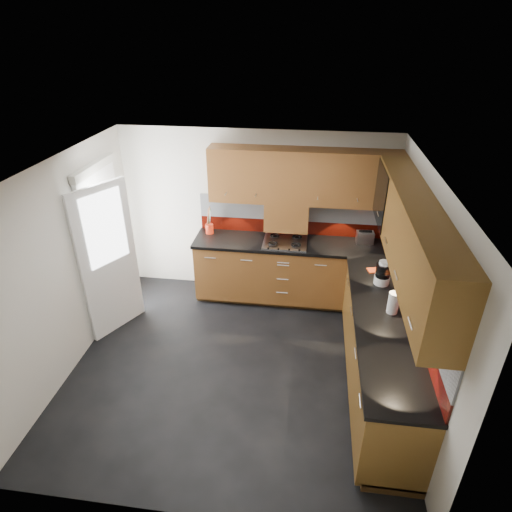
# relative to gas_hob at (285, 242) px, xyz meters

# --- Properties ---
(room) EXTENTS (4.00, 3.80, 2.64)m
(room) POSITION_rel_gas_hob_xyz_m (-0.45, -1.47, 0.54)
(room) COLOR black
(base_cabinets) EXTENTS (2.70, 3.20, 0.95)m
(base_cabinets) POSITION_rel_gas_hob_xyz_m (0.62, -0.75, -0.52)
(base_cabinets) COLOR brown
(base_cabinets) RESTS_ON room
(countertop) EXTENTS (2.72, 3.22, 0.04)m
(countertop) POSITION_rel_gas_hob_xyz_m (0.60, -0.77, -0.04)
(countertop) COLOR black
(countertop) RESTS_ON base_cabinets
(backsplash) EXTENTS (2.70, 3.20, 0.54)m
(backsplash) POSITION_rel_gas_hob_xyz_m (0.83, -0.54, 0.25)
(backsplash) COLOR #671209
(backsplash) RESTS_ON countertop
(upper_cabinets) EXTENTS (2.50, 3.20, 0.72)m
(upper_cabinets) POSITION_rel_gas_hob_xyz_m (0.78, -0.69, 0.88)
(upper_cabinets) COLOR brown
(upper_cabinets) RESTS_ON room
(extractor_hood) EXTENTS (0.60, 0.33, 0.40)m
(extractor_hood) POSITION_rel_gas_hob_xyz_m (0.00, 0.17, 0.32)
(extractor_hood) COLOR brown
(extractor_hood) RESTS_ON room
(glass_cabinet) EXTENTS (0.32, 0.80, 0.66)m
(glass_cabinet) POSITION_rel_gas_hob_xyz_m (1.26, -0.40, 0.91)
(glass_cabinet) COLOR black
(glass_cabinet) RESTS_ON room
(back_door) EXTENTS (0.42, 1.19, 2.04)m
(back_door) POSITION_rel_gas_hob_xyz_m (-2.23, -0.72, 0.08)
(back_door) COLOR white
(back_door) RESTS_ON room
(gas_hob) EXTENTS (0.60, 0.53, 0.05)m
(gas_hob) POSITION_rel_gas_hob_xyz_m (0.00, 0.00, 0.00)
(gas_hob) COLOR silver
(gas_hob) RESTS_ON countertop
(utensil_pot) EXTENTS (0.11, 0.11, 0.40)m
(utensil_pot) POSITION_rel_gas_hob_xyz_m (-1.10, 0.16, 0.08)
(utensil_pot) COLOR red
(utensil_pot) RESTS_ON countertop
(toaster) EXTENTS (0.24, 0.15, 0.17)m
(toaster) POSITION_rel_gas_hob_xyz_m (1.08, 0.16, 0.07)
(toaster) COLOR silver
(toaster) RESTS_ON countertop
(food_processor) EXTENTS (0.18, 0.18, 0.29)m
(food_processor) POSITION_rel_gas_hob_xyz_m (1.19, -0.90, 0.12)
(food_processor) COLOR white
(food_processor) RESTS_ON countertop
(paper_towel) EXTENTS (0.14, 0.14, 0.24)m
(paper_towel) POSITION_rel_gas_hob_xyz_m (1.23, -1.46, 0.10)
(paper_towel) COLOR white
(paper_towel) RESTS_ON countertop
(orange_cloth) EXTENTS (0.17, 0.15, 0.02)m
(orange_cloth) POSITION_rel_gas_hob_xyz_m (1.13, -0.61, -0.01)
(orange_cloth) COLOR #E14519
(orange_cloth) RESTS_ON countertop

